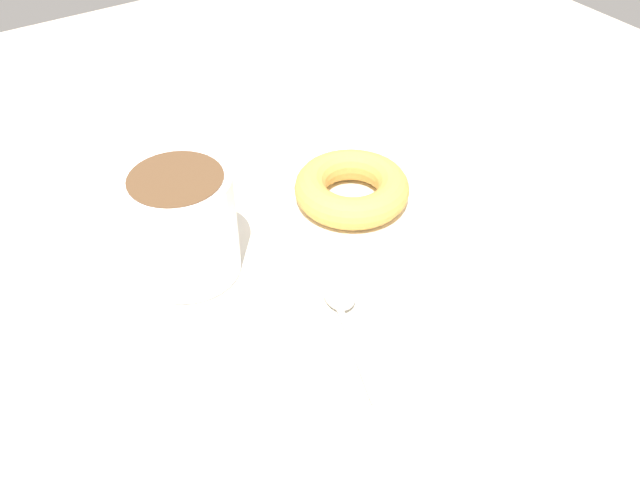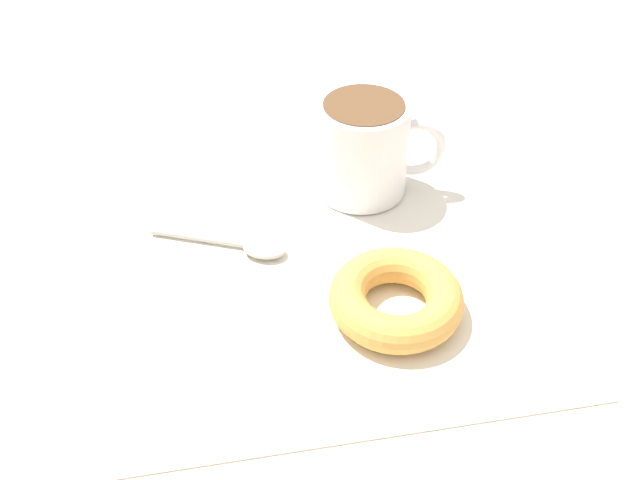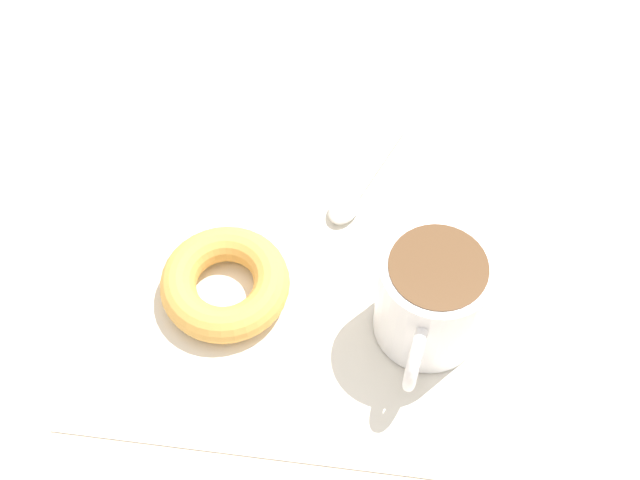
{
  "view_description": "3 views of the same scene",
  "coord_description": "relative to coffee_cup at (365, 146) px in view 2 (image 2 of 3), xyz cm",
  "views": [
    {
      "loc": [
        34.34,
        -22.21,
        38.65
      ],
      "look_at": [
        -1.28,
        1.23,
        2.3
      ],
      "focal_mm": 40.0,
      "sensor_mm": 36.0,
      "label": 1
    },
    {
      "loc": [
        3.8,
        43.98,
        39.77
      ],
      "look_at": [
        -1.28,
        1.23,
        2.3
      ],
      "focal_mm": 40.0,
      "sensor_mm": 36.0,
      "label": 2
    },
    {
      "loc": [
        -38.6,
        -5.75,
        61.52
      ],
      "look_at": [
        -1.28,
        1.23,
        2.3
      ],
      "focal_mm": 50.0,
      "sensor_mm": 36.0,
      "label": 3
    }
  ],
  "objects": [
    {
      "name": "ground_plane",
      "position": [
        6.34,
        7.97,
        -5.8
      ],
      "size": [
        120.0,
        120.0,
        2.0
      ],
      "primitive_type": "cube",
      "color": "beige"
    },
    {
      "name": "napkin",
      "position": [
        5.06,
        9.2,
        -4.65
      ],
      "size": [
        36.59,
        36.59,
        0.3
      ],
      "primitive_type": "cube",
      "rotation": [
        0.0,
        0.0,
        0.06
      ],
      "color": "white",
      "rests_on": "ground_plane"
    },
    {
      "name": "coffee_cup",
      "position": [
        0.0,
        0.0,
        0.0
      ],
      "size": [
        11.55,
        8.2,
        8.73
      ],
      "color": "white",
      "rests_on": "napkin"
    },
    {
      "name": "donut",
      "position": [
        0.14,
        15.77,
        -3.1
      ],
      "size": [
        10.09,
        10.09,
        2.82
      ],
      "primitive_type": "torus",
      "color": "gold",
      "rests_on": "napkin"
    },
    {
      "name": "spoon",
      "position": [
        10.91,
        7.17,
        -4.1
      ],
      "size": [
        11.59,
        5.3,
        0.9
      ],
      "color": "#B7B2A8",
      "rests_on": "napkin"
    }
  ]
}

